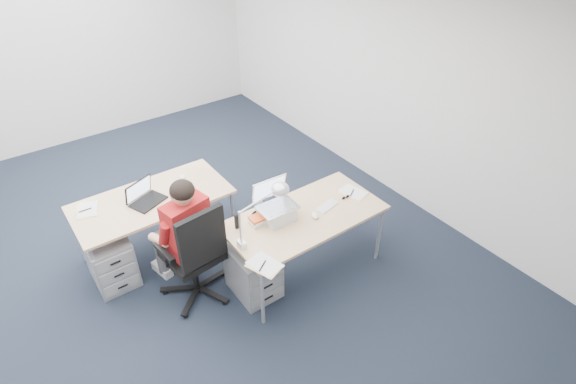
% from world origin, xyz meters
% --- Properties ---
extents(floor, '(7.00, 7.00, 0.00)m').
position_xyz_m(floor, '(0.00, 0.00, 0.00)').
color(floor, black).
rests_on(floor, ground).
extents(room, '(6.02, 7.02, 2.80)m').
position_xyz_m(room, '(0.00, 0.00, 1.71)').
color(room, silver).
rests_on(room, ground).
extents(desk_near, '(1.60, 0.80, 0.73)m').
position_xyz_m(desk_near, '(1.12, -0.90, 0.68)').
color(desk_near, tan).
rests_on(desk_near, ground).
extents(desk_far, '(1.60, 0.80, 0.73)m').
position_xyz_m(desk_far, '(-0.00, 0.27, 0.68)').
color(desk_far, tan).
rests_on(desk_far, ground).
extents(office_chair, '(0.79, 0.79, 1.15)m').
position_xyz_m(office_chair, '(0.05, -0.56, 0.32)').
color(office_chair, black).
rests_on(office_chair, ground).
extents(seated_person, '(0.50, 0.78, 1.34)m').
position_xyz_m(seated_person, '(0.03, -0.38, 0.68)').
color(seated_person, '#A01617').
rests_on(seated_person, ground).
extents(drawer_pedestal_near, '(0.40, 0.50, 0.55)m').
position_xyz_m(drawer_pedestal_near, '(0.52, -0.86, 0.28)').
color(drawer_pedestal_near, '#989A9D').
rests_on(drawer_pedestal_near, ground).
extents(drawer_pedestal_far, '(0.40, 0.50, 0.55)m').
position_xyz_m(drawer_pedestal_far, '(-0.58, 0.13, 0.28)').
color(drawer_pedestal_far, '#989A9D').
rests_on(drawer_pedestal_far, ground).
extents(silver_laptop, '(0.38, 0.31, 0.40)m').
position_xyz_m(silver_laptop, '(0.87, -0.79, 0.93)').
color(silver_laptop, silver).
rests_on(silver_laptop, desk_near).
extents(wireless_keyboard, '(0.26, 0.15, 0.01)m').
position_xyz_m(wireless_keyboard, '(1.39, -0.93, 0.74)').
color(wireless_keyboard, white).
rests_on(wireless_keyboard, desk_near).
extents(computer_mouse, '(0.10, 0.12, 0.04)m').
position_xyz_m(computer_mouse, '(1.19, -0.98, 0.75)').
color(computer_mouse, white).
rests_on(computer_mouse, desk_near).
extents(headphones, '(0.29, 0.25, 0.04)m').
position_xyz_m(headphones, '(0.76, -0.67, 0.75)').
color(headphones, black).
rests_on(headphones, desk_near).
extents(can_koozie, '(0.08, 0.08, 0.13)m').
position_xyz_m(can_koozie, '(0.90, -0.88, 0.79)').
color(can_koozie, '#14193F').
rests_on(can_koozie, desk_near).
extents(water_bottle, '(0.09, 0.09, 0.22)m').
position_xyz_m(water_bottle, '(0.79, -0.60, 0.84)').
color(water_bottle, silver).
rests_on(water_bottle, desk_near).
extents(bear_figurine, '(0.09, 0.06, 0.16)m').
position_xyz_m(bear_figurine, '(0.78, -0.72, 0.81)').
color(bear_figurine, '#267C21').
rests_on(bear_figurine, desk_near).
extents(book_stack, '(0.21, 0.19, 0.08)m').
position_xyz_m(book_stack, '(0.69, -0.74, 0.77)').
color(book_stack, silver).
rests_on(book_stack, desk_near).
extents(cordless_phone, '(0.05, 0.03, 0.16)m').
position_xyz_m(cordless_phone, '(0.48, -0.68, 0.81)').
color(cordless_phone, black).
rests_on(cordless_phone, desk_near).
extents(papers_left, '(0.27, 0.33, 0.01)m').
position_xyz_m(papers_left, '(0.41, -1.25, 0.73)').
color(papers_left, '#F9D390').
rests_on(papers_left, desk_near).
extents(papers_right, '(0.26, 0.31, 0.01)m').
position_xyz_m(papers_right, '(1.77, -0.91, 0.73)').
color(papers_right, '#F9D390').
rests_on(papers_right, desk_near).
extents(sunglasses, '(0.10, 0.05, 0.02)m').
position_xyz_m(sunglasses, '(1.64, -0.93, 0.74)').
color(sunglasses, black).
rests_on(sunglasses, desk_near).
extents(desk_lamp, '(0.51, 0.25, 0.55)m').
position_xyz_m(desk_lamp, '(0.54, -0.93, 1.01)').
color(desk_lamp, silver).
rests_on(desk_lamp, desk_near).
extents(dark_laptop, '(0.44, 0.43, 0.25)m').
position_xyz_m(dark_laptop, '(-0.05, 0.22, 0.85)').
color(dark_laptop, black).
rests_on(dark_laptop, desk_far).
extents(far_cup, '(0.09, 0.09, 0.10)m').
position_xyz_m(far_cup, '(0.39, 0.32, 0.78)').
color(far_cup, white).
rests_on(far_cup, desk_far).
extents(far_papers, '(0.26, 0.31, 0.01)m').
position_xyz_m(far_papers, '(-0.60, 0.45, 0.73)').
color(far_papers, white).
rests_on(far_papers, desk_far).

